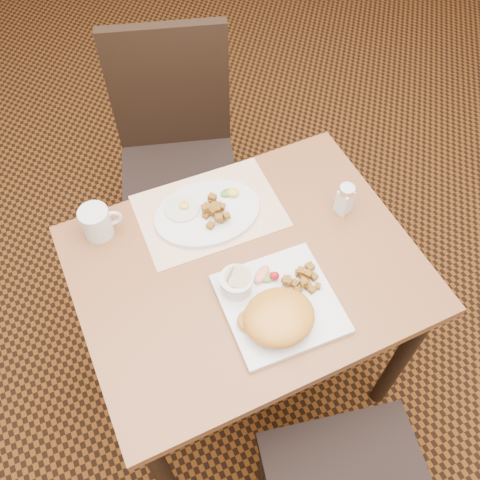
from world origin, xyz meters
The scene contains 15 objects.
ground centered at (0.00, 0.00, 0.00)m, with size 8.00×8.00×0.00m, color black.
table centered at (0.00, 0.00, 0.64)m, with size 0.90×0.70×0.75m.
chair_far centered at (0.04, 0.69, 0.54)m, with size 0.53×0.54×0.97m.
placemat centered at (-0.02, 0.21, 0.75)m, with size 0.40×0.28×0.00m, color white.
plate_square centered at (0.02, -0.14, 0.76)m, with size 0.28×0.28×0.02m, color silver.
plate_oval centered at (-0.03, 0.20, 0.76)m, with size 0.30×0.23×0.02m, color silver, non-canonical shape.
hollandaise_mound centered at (-0.01, -0.19, 0.80)m, with size 0.19×0.16×0.07m.
ramekin centered at (-0.06, -0.05, 0.79)m, with size 0.08×0.08×0.05m.
garnish_sq centered at (0.03, -0.06, 0.78)m, with size 0.07×0.06×0.03m.
fried_egg centered at (-0.09, 0.24, 0.77)m, with size 0.10×0.10×0.02m.
garnish_ov centered at (0.06, 0.23, 0.78)m, with size 0.06×0.04×0.02m.
salt_shaker centered at (0.33, 0.06, 0.80)m, with size 0.05×0.05×0.10m.
coffee_mug centered at (-0.32, 0.27, 0.80)m, with size 0.11×0.08×0.09m.
home_fries_sq centered at (0.10, -0.11, 0.78)m, with size 0.10×0.08×0.03m.
home_fries_ov centered at (-0.02, 0.19, 0.78)m, with size 0.07×0.10×0.04m.
Camera 1 is at (-0.33, -0.67, 1.96)m, focal length 40.00 mm.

